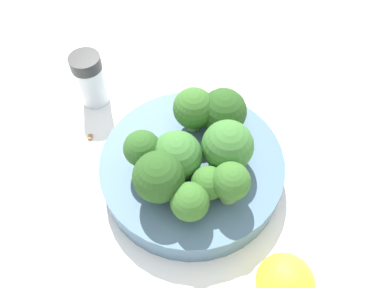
% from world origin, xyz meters
% --- Properties ---
extents(ground_plane, '(3.00, 3.00, 0.00)m').
position_xyz_m(ground_plane, '(0.00, 0.00, 0.00)').
color(ground_plane, white).
extents(bowl, '(0.21, 0.21, 0.04)m').
position_xyz_m(bowl, '(0.00, 0.00, 0.02)').
color(bowl, slate).
rests_on(bowl, ground_plane).
extents(broccoli_floret_0, '(0.06, 0.06, 0.06)m').
position_xyz_m(broccoli_floret_0, '(-0.03, 0.02, 0.07)').
color(broccoli_floret_0, '#8EB770').
rests_on(broccoli_floret_0, bowl).
extents(broccoli_floret_1, '(0.05, 0.05, 0.06)m').
position_xyz_m(broccoli_floret_1, '(-0.02, -0.04, 0.07)').
color(broccoli_floret_1, '#84AD66').
rests_on(broccoli_floret_1, bowl).
extents(broccoli_floret_2, '(0.04, 0.04, 0.06)m').
position_xyz_m(broccoli_floret_2, '(0.05, -0.01, 0.07)').
color(broccoli_floret_2, '#7A9E5B').
rests_on(broccoli_floret_2, bowl).
extents(broccoli_floret_3, '(0.04, 0.04, 0.05)m').
position_xyz_m(broccoli_floret_3, '(-0.02, 0.06, 0.07)').
color(broccoli_floret_3, '#84AD66').
rests_on(broccoli_floret_3, bowl).
extents(broccoli_floret_4, '(0.05, 0.05, 0.06)m').
position_xyz_m(broccoli_floret_4, '(0.05, 0.03, 0.07)').
color(broccoli_floret_4, '#8EB770').
rests_on(broccoli_floret_4, bowl).
extents(broccoli_floret_5, '(0.04, 0.04, 0.04)m').
position_xyz_m(broccoli_floret_5, '(0.00, 0.05, 0.06)').
color(broccoli_floret_5, '#8EB770').
rests_on(broccoli_floret_5, bowl).
extents(broccoli_floret_6, '(0.04, 0.04, 0.05)m').
position_xyz_m(broccoli_floret_6, '(0.03, 0.06, 0.06)').
color(broccoli_floret_6, '#84AD66').
rests_on(broccoli_floret_6, bowl).
extents(broccoli_floret_7, '(0.06, 0.06, 0.06)m').
position_xyz_m(broccoli_floret_7, '(0.02, 0.01, 0.06)').
color(broccoli_floret_7, '#84AD66').
rests_on(broccoli_floret_7, bowl).
extents(broccoli_floret_8, '(0.06, 0.06, 0.06)m').
position_xyz_m(broccoli_floret_8, '(-0.05, -0.03, 0.06)').
color(broccoli_floret_8, '#7A9E5B').
rests_on(broccoli_floret_8, bowl).
extents(pepper_shaker, '(0.04, 0.04, 0.08)m').
position_xyz_m(pepper_shaker, '(0.08, -0.16, 0.04)').
color(pepper_shaker, silver).
rests_on(pepper_shaker, ground_plane).
extents(lemon_wedge, '(0.06, 0.06, 0.06)m').
position_xyz_m(lemon_wedge, '(-0.04, 0.16, 0.03)').
color(lemon_wedge, yellow).
rests_on(lemon_wedge, ground_plane).
extents(almond_crumb_0, '(0.01, 0.01, 0.01)m').
position_xyz_m(almond_crumb_0, '(0.11, -0.10, 0.00)').
color(almond_crumb_0, olive).
rests_on(almond_crumb_0, ground_plane).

